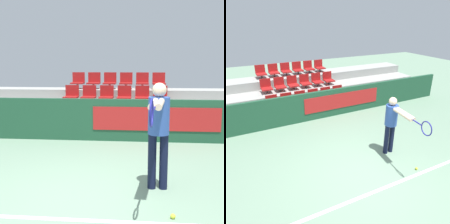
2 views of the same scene
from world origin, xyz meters
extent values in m
plane|color=gray|center=(0.00, 0.00, 0.00)|extent=(30.00, 30.00, 0.00)
cube|color=white|center=(0.00, -0.52, 0.00)|extent=(5.97, 0.08, 0.01)
cube|color=#1E4C33|center=(0.00, 3.57, 0.53)|extent=(11.93, 0.12, 1.06)
cube|color=red|center=(1.16, 3.50, 0.58)|extent=(3.13, 0.02, 0.58)
cube|color=#9E9E99|center=(0.00, 4.16, 0.18)|extent=(11.53, 1.03, 0.37)
cube|color=#9E9E99|center=(0.00, 5.19, 0.37)|extent=(11.53, 1.03, 0.73)
cube|color=#9E9E99|center=(0.00, 6.22, 0.55)|extent=(11.53, 1.03, 1.10)
cylinder|color=#333333|center=(-1.36, 4.21, 0.44)|extent=(0.07, 0.07, 0.15)
cube|color=#A31919|center=(-1.36, 4.21, 0.55)|extent=(0.42, 0.46, 0.05)
cube|color=#A31919|center=(-1.36, 4.42, 0.74)|extent=(0.42, 0.04, 0.34)
cylinder|color=#333333|center=(-0.82, 4.21, 0.44)|extent=(0.07, 0.07, 0.15)
cube|color=#A31919|center=(-0.82, 4.21, 0.55)|extent=(0.42, 0.46, 0.05)
cube|color=#A31919|center=(-0.82, 4.42, 0.74)|extent=(0.42, 0.04, 0.34)
cylinder|color=#333333|center=(-0.27, 4.21, 0.44)|extent=(0.07, 0.07, 0.15)
cube|color=#A31919|center=(-0.27, 4.21, 0.55)|extent=(0.42, 0.46, 0.05)
cube|color=#A31919|center=(-0.27, 4.42, 0.74)|extent=(0.42, 0.04, 0.34)
cylinder|color=#333333|center=(0.27, 4.21, 0.44)|extent=(0.07, 0.07, 0.15)
cube|color=#A31919|center=(0.27, 4.21, 0.55)|extent=(0.42, 0.46, 0.05)
cube|color=#A31919|center=(0.27, 4.42, 0.74)|extent=(0.42, 0.04, 0.34)
cylinder|color=#333333|center=(0.82, 4.21, 0.44)|extent=(0.07, 0.07, 0.15)
cube|color=#A31919|center=(0.82, 4.21, 0.55)|extent=(0.42, 0.46, 0.05)
cube|color=#A31919|center=(0.82, 4.42, 0.74)|extent=(0.42, 0.04, 0.34)
cylinder|color=#333333|center=(1.36, 4.21, 0.44)|extent=(0.07, 0.07, 0.15)
cube|color=#A31919|center=(1.36, 4.21, 0.55)|extent=(0.42, 0.46, 0.05)
cube|color=#A31919|center=(1.36, 4.42, 0.74)|extent=(0.42, 0.04, 0.34)
cylinder|color=#333333|center=(-1.36, 5.24, 0.81)|extent=(0.07, 0.07, 0.15)
cube|color=#A31919|center=(-1.36, 5.24, 0.91)|extent=(0.42, 0.46, 0.05)
cube|color=#A31919|center=(-1.36, 5.45, 1.11)|extent=(0.42, 0.04, 0.34)
cylinder|color=#333333|center=(-0.82, 5.24, 0.81)|extent=(0.07, 0.07, 0.15)
cube|color=#A31919|center=(-0.82, 5.24, 0.91)|extent=(0.42, 0.46, 0.05)
cube|color=#A31919|center=(-0.82, 5.45, 1.11)|extent=(0.42, 0.04, 0.34)
cylinder|color=#333333|center=(-0.27, 5.24, 0.81)|extent=(0.07, 0.07, 0.15)
cube|color=#A31919|center=(-0.27, 5.24, 0.91)|extent=(0.42, 0.46, 0.05)
cube|color=#A31919|center=(-0.27, 5.45, 1.11)|extent=(0.42, 0.04, 0.34)
cylinder|color=#333333|center=(0.27, 5.24, 0.81)|extent=(0.07, 0.07, 0.15)
cube|color=#A31919|center=(0.27, 5.24, 0.91)|extent=(0.42, 0.46, 0.05)
cube|color=#A31919|center=(0.27, 5.45, 1.11)|extent=(0.42, 0.04, 0.34)
cylinder|color=#333333|center=(0.82, 5.24, 0.81)|extent=(0.07, 0.07, 0.15)
cube|color=#A31919|center=(0.82, 5.24, 0.91)|extent=(0.42, 0.46, 0.05)
cube|color=#A31919|center=(0.82, 5.45, 1.11)|extent=(0.42, 0.04, 0.34)
cylinder|color=#333333|center=(1.36, 5.24, 0.81)|extent=(0.07, 0.07, 0.15)
cube|color=#A31919|center=(1.36, 5.24, 0.91)|extent=(0.42, 0.46, 0.05)
cube|color=#A31919|center=(1.36, 5.45, 1.11)|extent=(0.42, 0.04, 0.34)
cylinder|color=#333333|center=(-1.36, 6.27, 1.18)|extent=(0.07, 0.07, 0.15)
cube|color=#A31919|center=(-1.36, 6.27, 1.28)|extent=(0.42, 0.46, 0.05)
cube|color=#A31919|center=(-1.36, 6.48, 1.47)|extent=(0.42, 0.04, 0.34)
cylinder|color=#333333|center=(-0.82, 6.27, 1.18)|extent=(0.07, 0.07, 0.15)
cube|color=#A31919|center=(-0.82, 6.27, 1.28)|extent=(0.42, 0.46, 0.05)
cube|color=#A31919|center=(-0.82, 6.48, 1.47)|extent=(0.42, 0.04, 0.34)
cylinder|color=#333333|center=(-0.27, 6.27, 1.18)|extent=(0.07, 0.07, 0.15)
cube|color=#A31919|center=(-0.27, 6.27, 1.28)|extent=(0.42, 0.46, 0.05)
cube|color=#A31919|center=(-0.27, 6.48, 1.47)|extent=(0.42, 0.04, 0.34)
cylinder|color=#333333|center=(0.27, 6.27, 1.18)|extent=(0.07, 0.07, 0.15)
cube|color=#A31919|center=(0.27, 6.27, 1.28)|extent=(0.42, 0.46, 0.05)
cube|color=#A31919|center=(0.27, 6.48, 1.47)|extent=(0.42, 0.04, 0.34)
cylinder|color=#333333|center=(0.82, 6.27, 1.18)|extent=(0.07, 0.07, 0.15)
cube|color=#A31919|center=(0.82, 6.27, 1.28)|extent=(0.42, 0.46, 0.05)
cube|color=#A31919|center=(0.82, 6.48, 1.47)|extent=(0.42, 0.04, 0.34)
cylinder|color=#333333|center=(1.36, 6.27, 1.18)|extent=(0.07, 0.07, 0.15)
cube|color=#A31919|center=(1.36, 6.27, 1.28)|extent=(0.42, 0.46, 0.05)
cube|color=#A31919|center=(1.36, 6.48, 1.47)|extent=(0.42, 0.04, 0.34)
cylinder|color=black|center=(0.97, 0.59, 0.44)|extent=(0.13, 0.13, 0.87)
cylinder|color=black|center=(1.15, 0.59, 0.44)|extent=(0.13, 0.13, 0.87)
cylinder|color=#2D4C99|center=(1.06, 0.59, 1.15)|extent=(0.32, 0.32, 0.57)
sphere|color=beige|center=(1.06, 0.59, 1.55)|extent=(0.22, 0.22, 0.22)
cylinder|color=beige|center=(0.95, 0.09, 1.40)|extent=(0.17, 0.68, 0.09)
cylinder|color=beige|center=(1.04, 0.09, 1.40)|extent=(0.17, 0.68, 0.09)
cylinder|color=navy|center=(0.94, -0.39, 1.40)|extent=(0.06, 0.30, 0.03)
torus|color=navy|center=(0.90, -0.69, 1.40)|extent=(0.06, 0.32, 0.32)
sphere|color=#CCDB33|center=(1.21, -0.37, 0.03)|extent=(0.07, 0.07, 0.07)
camera|label=1|loc=(0.79, -4.10, 1.94)|focal=50.00mm
camera|label=2|loc=(-2.58, -3.46, 3.55)|focal=35.00mm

